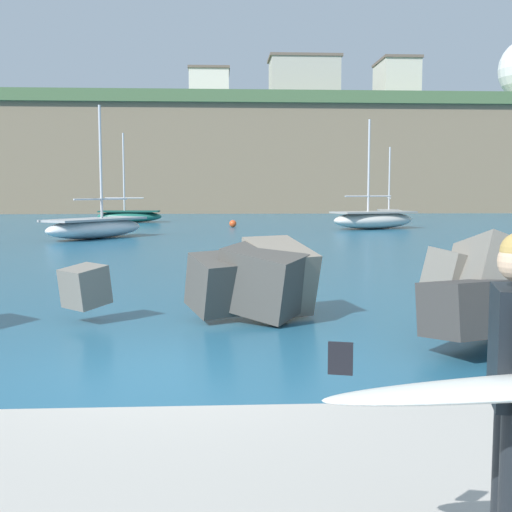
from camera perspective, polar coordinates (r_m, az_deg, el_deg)
name	(u,v)px	position (r m, az deg, el deg)	size (l,w,h in m)	color
ground_plane	(172,377)	(8.01, -7.37, -10.41)	(400.00, 400.00, 0.00)	#235B7A
breakwater_jetty	(185,277)	(9.32, -6.19, -1.86)	(31.05, 6.63, 2.38)	#3D3A38
boat_near_left	(389,214)	(51.22, 11.55, 3.62)	(2.39, 4.35, 5.58)	beige
boat_near_right	(129,216)	(47.25, -11.01, 3.49)	(4.61, 1.84, 6.28)	#1E6656
boat_mid_centre	(96,227)	(31.50, -13.85, 2.46)	(4.82, 5.86, 6.21)	white
boat_far_centre	(373,219)	(38.89, 10.23, 3.18)	(5.72, 3.95, 6.33)	beige
mooring_buoy_middle	(233,224)	(40.13, -2.04, 2.85)	(0.44, 0.44, 0.44)	#E54C1E
mooring_buoy_outer	(96,233)	(32.12, -13.82, 1.97)	(0.44, 0.44, 0.44)	yellow
headland_bluff	(333,162)	(86.04, 6.73, 8.18)	(103.10, 42.28, 11.93)	#847056
station_building_west	(396,84)	(80.88, 12.16, 14.47)	(4.38, 6.72, 5.54)	beige
station_building_central	(209,94)	(88.46, -4.10, 13.98)	(5.31, 6.99, 6.07)	silver
station_building_east	(304,81)	(77.11, 4.21, 14.98)	(8.10, 5.04, 5.43)	#B2ADA3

